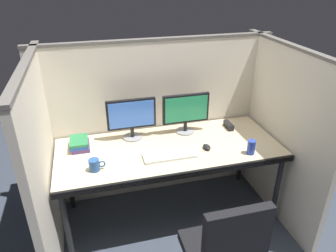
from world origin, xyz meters
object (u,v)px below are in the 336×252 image
desk (170,153)px  coffee_mug (95,165)px  keyboard_main (170,155)px  red_stapler (229,125)px  computer_mouse (207,147)px  soda_can (251,147)px  book_stack (80,144)px  monitor_left (131,116)px  monitor_right (186,111)px

desk → coffee_mug: coffee_mug is taller
keyboard_main → red_stapler: 0.76m
desk → computer_mouse: size_ratio=19.79×
desk → soda_can: soda_can is taller
desk → keyboard_main: size_ratio=4.42×
desk → book_stack: bearing=164.8°
monitor_left → keyboard_main: size_ratio=1.00×
monitor_right → keyboard_main: (-0.25, -0.38, -0.20)m
desk → red_stapler: red_stapler is taller
monitor_left → computer_mouse: (0.58, -0.35, -0.20)m
book_stack → coffee_mug: 0.39m
desk → soda_can: bearing=-22.5°
monitor_right → soda_can: size_ratio=3.52×
book_stack → red_stapler: 1.38m
keyboard_main → red_stapler: bearing=27.0°
red_stapler → soda_can: size_ratio=1.23×
keyboard_main → book_stack: book_stack is taller
monitor_left → book_stack: 0.50m
keyboard_main → monitor_left: bearing=121.7°
desk → soda_can: 0.68m
red_stapler → soda_can: (-0.02, -0.47, 0.03)m
book_stack → desk: bearing=-15.2°
red_stapler → monitor_right: bearing=176.1°
red_stapler → soda_can: bearing=-92.3°
coffee_mug → monitor_left: bearing=50.1°
keyboard_main → coffee_mug: 0.60m
monitor_right → red_stapler: monitor_right is taller
computer_mouse → red_stapler: size_ratio=0.64×
monitor_left → keyboard_main: (0.24, -0.39, -0.20)m
desk → coffee_mug: (-0.64, -0.17, 0.10)m
computer_mouse → red_stapler: (0.34, 0.31, 0.01)m
desk → keyboard_main: 0.15m
computer_mouse → book_stack: bearing=164.3°
keyboard_main → book_stack: size_ratio=2.04×
desk → monitor_left: size_ratio=4.42×
keyboard_main → coffee_mug: size_ratio=3.41×
keyboard_main → desk: bearing=73.5°
monitor_left → keyboard_main: 0.50m
monitor_left → computer_mouse: monitor_left is taller
red_stapler → soda_can: 0.47m
computer_mouse → red_stapler: 0.46m
computer_mouse → book_stack: book_stack is taller
book_stack → red_stapler: bearing=0.6°
book_stack → soda_can: soda_can is taller
monitor_right → red_stapler: 0.46m
keyboard_main → computer_mouse: (0.34, 0.04, 0.01)m
monitor_left → coffee_mug: bearing=-129.9°
red_stapler → keyboard_main: bearing=-153.0°
computer_mouse → coffee_mug: coffee_mug is taller
computer_mouse → soda_can: (0.32, -0.17, 0.04)m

